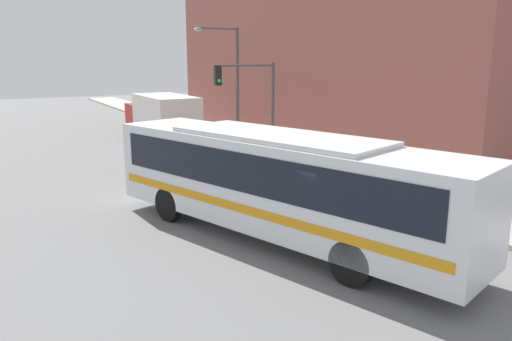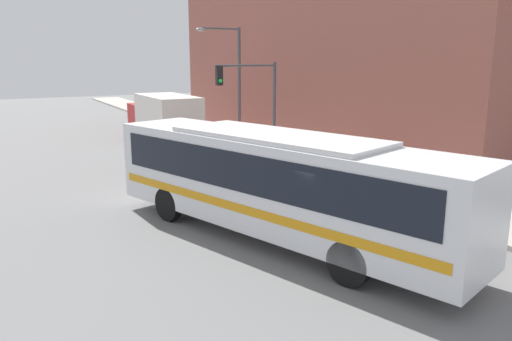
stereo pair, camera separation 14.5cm
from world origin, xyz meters
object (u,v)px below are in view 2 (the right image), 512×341
at_px(fire_hydrant, 344,172).
at_px(traffic_light_pole, 253,93).
at_px(delivery_truck, 164,118).
at_px(city_bus, 276,179).
at_px(street_lamp, 233,75).
at_px(pedestrian_near_corner, 360,155).

bearing_deg(fire_hydrant, traffic_light_pole, 100.08).
bearing_deg(fire_hydrant, delivery_truck, 104.76).
bearing_deg(delivery_truck, traffic_light_pole, -71.42).
bearing_deg(traffic_light_pole, city_bus, -115.00).
height_order(fire_hydrant, street_lamp, street_lamp).
xyz_separation_m(street_lamp, pedestrian_near_corner, (1.57, -9.21, -3.14)).
bearing_deg(city_bus, traffic_light_pole, 47.26).
relative_size(city_bus, delivery_truck, 1.60).
xyz_separation_m(fire_hydrant, pedestrian_near_corner, (1.45, 0.73, 0.44)).
height_order(fire_hydrant, pedestrian_near_corner, pedestrian_near_corner).
relative_size(delivery_truck, fire_hydrant, 9.46).
relative_size(delivery_truck, street_lamp, 1.12).
height_order(traffic_light_pole, pedestrian_near_corner, traffic_light_pole).
xyz_separation_m(city_bus, fire_hydrant, (5.66, 4.05, -1.25)).
relative_size(city_bus, pedestrian_near_corner, 7.22).
bearing_deg(fire_hydrant, pedestrian_near_corner, 26.59).
bearing_deg(pedestrian_near_corner, traffic_light_pole, 115.91).
height_order(delivery_truck, pedestrian_near_corner, delivery_truck).
xyz_separation_m(city_bus, traffic_light_pole, (4.62, 9.91, 1.64)).
height_order(traffic_light_pole, street_lamp, street_lamp).
xyz_separation_m(city_bus, delivery_truck, (2.30, 16.80, -0.16)).
xyz_separation_m(fire_hydrant, traffic_light_pole, (-1.04, 5.85, 2.89)).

